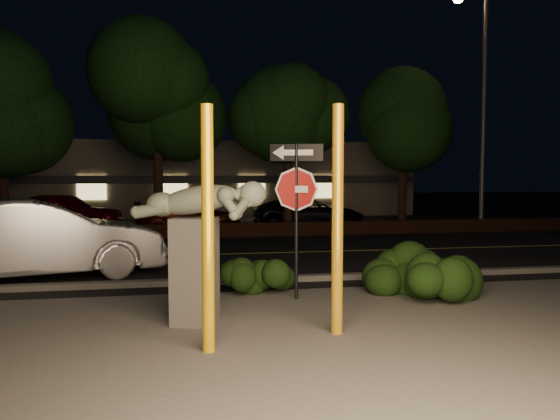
% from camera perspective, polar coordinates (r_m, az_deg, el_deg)
% --- Properties ---
extents(ground, '(90.00, 90.00, 0.00)m').
position_cam_1_polar(ground, '(18.51, -5.12, -3.28)').
color(ground, black).
rests_on(ground, ground).
extents(patio, '(14.00, 6.00, 0.02)m').
position_cam_1_polar(patio, '(7.81, 2.51, -13.00)').
color(patio, '#4C4944').
rests_on(patio, ground).
extents(road, '(80.00, 8.00, 0.01)m').
position_cam_1_polar(road, '(15.55, -4.10, -4.60)').
color(road, black).
rests_on(road, ground).
extents(lane_marking, '(80.00, 0.12, 0.00)m').
position_cam_1_polar(lane_marking, '(15.55, -4.10, -4.56)').
color(lane_marking, '#B1A847').
rests_on(lane_marking, road).
extents(curb, '(80.00, 0.25, 0.12)m').
position_cam_1_polar(curb, '(11.53, -1.85, -7.26)').
color(curb, '#4C4944').
rests_on(curb, ground).
extents(brick_wall, '(40.00, 0.35, 0.50)m').
position_cam_1_polar(brick_wall, '(19.77, -5.47, -2.11)').
color(brick_wall, '#402114').
rests_on(brick_wall, ground).
extents(parking_lot, '(40.00, 12.00, 0.01)m').
position_cam_1_polar(parking_lot, '(25.45, -6.57, -1.36)').
color(parking_lot, black).
rests_on(parking_lot, ground).
extents(building, '(22.00, 10.20, 4.00)m').
position_cam_1_polar(building, '(33.32, -7.51, 3.27)').
color(building, '#686353').
rests_on(building, ground).
extents(tree_far_a, '(4.60, 4.60, 7.43)m').
position_cam_1_polar(tree_far_a, '(22.42, -27.21, 11.23)').
color(tree_far_a, black).
rests_on(tree_far_a, ground).
extents(tree_far_b, '(5.20, 5.20, 8.41)m').
position_cam_1_polar(tree_far_b, '(21.84, -12.75, 13.66)').
color(tree_far_b, black).
rests_on(tree_far_b, ground).
extents(tree_far_c, '(4.80, 4.80, 7.84)m').
position_cam_1_polar(tree_far_c, '(21.77, 0.83, 12.73)').
color(tree_far_c, black).
rests_on(tree_far_c, ground).
extents(tree_far_d, '(4.40, 4.40, 7.42)m').
position_cam_1_polar(tree_far_d, '(23.67, 12.78, 11.32)').
color(tree_far_d, black).
rests_on(tree_far_d, ground).
extents(yellow_pole_left, '(0.16, 0.16, 3.13)m').
position_cam_1_polar(yellow_pole_left, '(6.87, -7.56, -2.11)').
color(yellow_pole_left, yellow).
rests_on(yellow_pole_left, ground).
extents(yellow_pole_right, '(0.16, 0.16, 3.23)m').
position_cam_1_polar(yellow_pole_right, '(7.63, 6.03, -1.14)').
color(yellow_pole_right, gold).
rests_on(yellow_pole_right, ground).
extents(signpost, '(0.91, 0.33, 2.80)m').
position_cam_1_polar(signpost, '(9.71, 1.73, 2.14)').
color(signpost, black).
rests_on(signpost, ground).
extents(sculpture, '(2.01, 1.03, 2.16)m').
position_cam_1_polar(sculpture, '(8.26, -8.66, -2.75)').
color(sculpture, '#4C4944').
rests_on(sculpture, ground).
extents(hedge_center, '(1.86, 1.24, 0.89)m').
position_cam_1_polar(hedge_center, '(10.27, -2.72, -6.45)').
color(hedge_center, black).
rests_on(hedge_center, ground).
extents(hedge_right, '(1.79, 1.29, 1.05)m').
position_cam_1_polar(hedge_right, '(10.67, 13.03, -5.71)').
color(hedge_right, black).
rests_on(hedge_right, ground).
extents(hedge_far_right, '(1.59, 1.30, 0.95)m').
position_cam_1_polar(hedge_far_right, '(10.12, 16.57, -6.57)').
color(hedge_far_right, black).
rests_on(hedge_far_right, ground).
extents(streetlight, '(1.39, 0.46, 9.27)m').
position_cam_1_polar(streetlight, '(23.18, 20.08, 11.60)').
color(streetlight, '#4A4A4F').
rests_on(streetlight, ground).
extents(silver_sedan, '(5.52, 3.19, 1.72)m').
position_cam_1_polar(silver_sedan, '(12.84, -23.93, -2.84)').
color(silver_sedan, silver).
rests_on(silver_sedan, ground).
extents(parked_car_red, '(4.75, 2.33, 1.56)m').
position_cam_1_polar(parked_car_red, '(23.18, -21.62, -0.18)').
color(parked_car_red, maroon).
rests_on(parked_car_red, ground).
extents(parked_car_darkred, '(4.33, 2.04, 1.22)m').
position_cam_1_polar(parked_car_darkred, '(22.11, -9.56, -0.59)').
color(parked_car_darkred, '#440D07').
rests_on(parked_car_darkred, ground).
extents(parked_car_dark, '(4.74, 2.29, 1.30)m').
position_cam_1_polar(parked_car_dark, '(23.03, 3.02, -0.27)').
color(parked_car_dark, black).
rests_on(parked_car_dark, ground).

